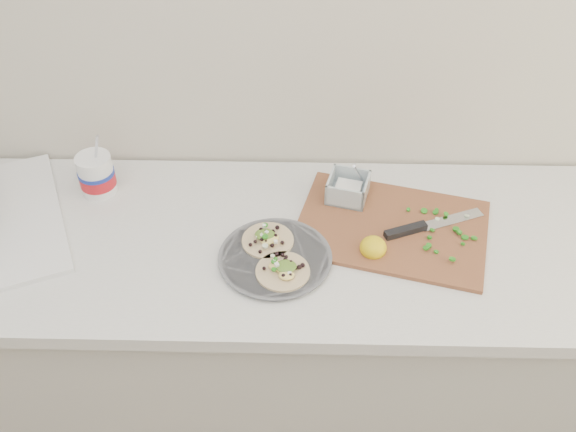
{
  "coord_description": "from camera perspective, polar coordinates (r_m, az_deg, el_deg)",
  "views": [
    {
      "loc": [
        0.28,
        0.21,
        2.06
      ],
      "look_at": [
        0.25,
        1.43,
        0.96
      ],
      "focal_mm": 40.0,
      "sensor_mm": 36.0,
      "label": 1
    }
  ],
  "objects": [
    {
      "name": "counter",
      "position": [
        2.03,
        -7.3,
        -10.7
      ],
      "size": [
        2.44,
        0.66,
        0.9
      ],
      "color": "beige",
      "rests_on": "ground"
    },
    {
      "name": "cutboard",
      "position": [
        1.71,
        8.99,
        -0.39
      ],
      "size": [
        0.56,
        0.45,
        0.08
      ],
      "rotation": [
        0.0,
        0.0,
        -0.26
      ],
      "color": "brown",
      "rests_on": "counter"
    },
    {
      "name": "taco_plate",
      "position": [
        1.6,
        -1.16,
        -3.52
      ],
      "size": [
        0.29,
        0.29,
        0.04
      ],
      "rotation": [
        0.0,
        0.0,
        0.1
      ],
      "color": "#5B5C62",
      "rests_on": "counter"
    },
    {
      "name": "tub",
      "position": [
        1.84,
        -16.66,
        3.76
      ],
      "size": [
        0.1,
        0.1,
        0.22
      ],
      "rotation": [
        0.0,
        0.0,
        -0.42
      ],
      "color": "white",
      "rests_on": "counter"
    }
  ]
}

